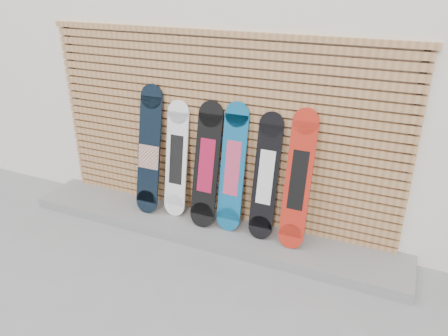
{
  "coord_description": "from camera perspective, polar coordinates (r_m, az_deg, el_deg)",
  "views": [
    {
      "loc": [
        1.82,
        -3.29,
        2.87
      ],
      "look_at": [
        0.03,
        0.75,
        0.85
      ],
      "focal_mm": 35.0,
      "sensor_mm": 36.0,
      "label": 1
    }
  ],
  "objects": [
    {
      "name": "concrete_step",
      "position": [
        5.24,
        -2.14,
        -7.83
      ],
      "size": [
        4.6,
        0.7,
        0.12
      ],
      "primitive_type": "cube",
      "color": "slate",
      "rests_on": "ground"
    },
    {
      "name": "snowboard_0",
      "position": [
        5.3,
        -9.75,
        2.16
      ],
      "size": [
        0.29,
        0.35,
        1.55
      ],
      "color": "black",
      "rests_on": "concrete_step"
    },
    {
      "name": "ground",
      "position": [
        4.73,
        -4.13,
        -12.87
      ],
      "size": [
        80.0,
        80.0,
        0.0
      ],
      "primitive_type": "plane",
      "color": "gray",
      "rests_on": "ground"
    },
    {
      "name": "building",
      "position": [
        7.0,
        13.19,
        15.18
      ],
      "size": [
        12.0,
        5.0,
        3.6
      ],
      "primitive_type": "cube",
      "color": "silver",
      "rests_on": "ground"
    },
    {
      "name": "snowboard_5",
      "position": [
        4.62,
        9.66,
        -1.6
      ],
      "size": [
        0.28,
        0.36,
        1.48
      ],
      "color": "red",
      "rests_on": "concrete_step"
    },
    {
      "name": "slat_wall",
      "position": [
        4.98,
        -0.88,
        5.07
      ],
      "size": [
        4.26,
        0.08,
        2.29
      ],
      "color": "#A67245",
      "rests_on": "ground"
    },
    {
      "name": "snowboard_1",
      "position": [
        5.19,
        -6.22,
        1.09
      ],
      "size": [
        0.28,
        0.27,
        1.39
      ],
      "color": "white",
      "rests_on": "concrete_step"
    },
    {
      "name": "snowboard_4",
      "position": [
        4.74,
        5.48,
        -1.21
      ],
      "size": [
        0.27,
        0.33,
        1.4
      ],
      "color": "black",
      "rests_on": "concrete_step"
    },
    {
      "name": "snowboard_2",
      "position": [
        4.95,
        -2.3,
        0.33
      ],
      "size": [
        0.3,
        0.37,
        1.44
      ],
      "color": "black",
      "rests_on": "concrete_step"
    },
    {
      "name": "snowboard_3",
      "position": [
        4.85,
        1.13,
        -0.02
      ],
      "size": [
        0.28,
        0.32,
        1.46
      ],
      "color": "#0D5585",
      "rests_on": "concrete_step"
    }
  ]
}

